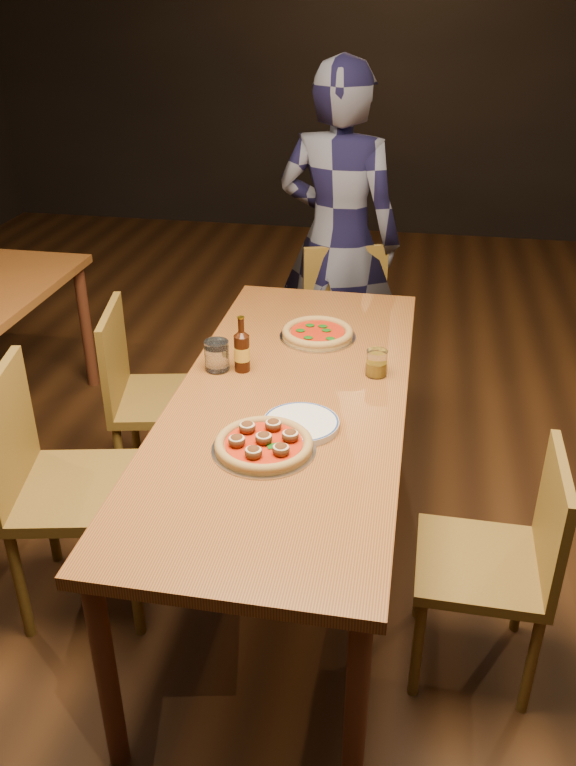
% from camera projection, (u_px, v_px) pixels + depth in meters
% --- Properties ---
extents(ground, '(9.00, 9.00, 0.00)m').
position_uv_depth(ground, '(290.00, 559.00, 2.96)').
color(ground, black).
extents(room_shell, '(9.00, 9.00, 9.00)m').
position_uv_depth(room_shell, '(291.00, 48.00, 2.08)').
color(room_shell, black).
rests_on(room_shell, ground).
extents(table_main, '(0.80, 2.00, 0.75)m').
position_uv_depth(table_main, '(291.00, 412.00, 2.64)').
color(table_main, brown).
rests_on(table_main, ground).
extents(chair_main_nw, '(0.53, 0.53, 0.96)m').
position_uv_depth(chair_main_nw, '(80.00, 488.00, 2.57)').
color(chair_main_nw, brown).
rests_on(chair_main_nw, ground).
extents(chair_main_sw, '(0.50, 0.50, 0.90)m').
position_uv_depth(chair_main_sw, '(165.00, 398.00, 3.19)').
color(chair_main_sw, brown).
rests_on(chair_main_sw, ground).
extents(chair_main_e, '(0.40, 0.40, 0.85)m').
position_uv_depth(chair_main_e, '(481.00, 562.00, 2.32)').
color(chair_main_e, brown).
rests_on(chair_main_e, ground).
extents(chair_end, '(0.53, 0.53, 0.91)m').
position_uv_depth(chair_end, '(351.00, 339.00, 3.70)').
color(chair_end, brown).
rests_on(chair_end, ground).
extents(pizza_meatball, '(0.32, 0.32, 0.06)m').
position_uv_depth(pizza_meatball, '(264.00, 444.00, 2.28)').
color(pizza_meatball, '#B7B7BF').
rests_on(pizza_meatball, table_main).
extents(pizza_margherita, '(0.31, 0.31, 0.04)m').
position_uv_depth(pizza_margherita, '(318.00, 333.00, 3.01)').
color(pizza_margherita, '#B7B7BF').
rests_on(pizza_margherita, table_main).
extents(plate_stack, '(0.25, 0.25, 0.02)m').
position_uv_depth(plate_stack, '(301.00, 424.00, 2.40)').
color(plate_stack, white).
rests_on(plate_stack, table_main).
extents(beer_bottle, '(0.06, 0.06, 0.21)m').
position_uv_depth(beer_bottle, '(242.00, 352.00, 2.73)').
color(beer_bottle, black).
rests_on(beer_bottle, table_main).
extents(water_glass, '(0.09, 0.09, 0.11)m').
position_uv_depth(water_glass, '(217.00, 356.00, 2.74)').
color(water_glass, white).
rests_on(water_glass, table_main).
extents(amber_glass, '(0.08, 0.08, 0.10)m').
position_uv_depth(amber_glass, '(377.00, 363.00, 2.71)').
color(amber_glass, '#9E7311').
rests_on(amber_glass, table_main).
extents(diner, '(0.71, 0.54, 1.74)m').
position_uv_depth(diner, '(338.00, 240.00, 3.75)').
color(diner, black).
rests_on(diner, ground).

